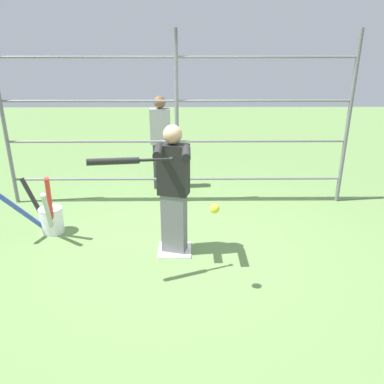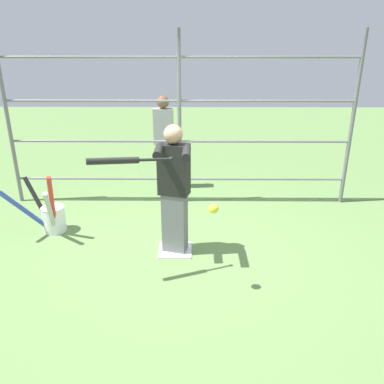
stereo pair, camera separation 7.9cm
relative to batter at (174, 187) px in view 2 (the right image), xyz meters
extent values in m
plane|color=#608447|center=(0.00, -0.02, -0.85)|extent=(24.00, 24.00, 0.00)
cube|color=white|center=(0.00, -0.02, -0.84)|extent=(0.40, 0.40, 0.02)
cylinder|color=slate|center=(-2.60, -1.62, 0.46)|extent=(0.06, 0.06, 2.61)
cylinder|color=slate|center=(0.00, -1.62, 0.46)|extent=(0.06, 0.06, 2.61)
cylinder|color=slate|center=(2.60, -1.62, 0.46)|extent=(0.06, 0.06, 2.61)
cylinder|color=slate|center=(0.00, -1.62, -0.46)|extent=(5.21, 0.04, 0.04)
cylinder|color=slate|center=(0.00, -1.62, 0.15)|extent=(5.21, 0.04, 0.04)
cylinder|color=slate|center=(0.00, -1.62, 0.76)|extent=(5.21, 0.04, 0.04)
cylinder|color=slate|center=(0.00, -1.62, 1.37)|extent=(5.21, 0.04, 0.04)
cube|color=slate|center=(0.00, -0.02, -0.47)|extent=(0.32, 0.24, 0.75)
cube|color=black|center=(0.00, -0.02, 0.20)|extent=(0.38, 0.28, 0.59)
sphere|color=tan|center=(0.00, -0.02, 0.61)|extent=(0.21, 0.21, 0.21)
cylinder|color=black|center=(-0.15, 0.23, 0.47)|extent=(0.09, 0.42, 0.09)
cylinder|color=black|center=(0.15, 0.15, 0.47)|extent=(0.09, 0.42, 0.09)
sphere|color=black|center=(0.00, 0.40, 0.45)|extent=(0.05, 0.05, 0.05)
cylinder|color=black|center=(0.15, 0.46, 0.46)|extent=(0.32, 0.15, 0.05)
cylinder|color=black|center=(0.54, 0.61, 0.49)|extent=(0.49, 0.24, 0.10)
sphere|color=yellow|center=(-0.42, 0.79, 0.07)|extent=(0.10, 0.10, 0.10)
cylinder|color=white|center=(1.67, -0.54, -0.67)|extent=(0.30, 0.30, 0.35)
torus|color=white|center=(1.67, -0.54, -0.50)|extent=(0.31, 0.31, 0.01)
cylinder|color=#B2B2B7|center=(1.61, -0.30, -0.47)|extent=(0.17, 0.43, 0.70)
cylinder|color=black|center=(1.89, -0.62, -0.46)|extent=(0.39, 0.20, 0.71)
cylinder|color=red|center=(1.60, -0.38, -0.39)|extent=(0.17, 0.29, 0.84)
cylinder|color=#334CB2|center=(1.93, -0.34, -0.47)|extent=(0.50, 0.40, 0.70)
cube|color=#3F3F47|center=(0.30, -2.27, -0.45)|extent=(0.27, 0.16, 0.80)
cube|color=#99999E|center=(0.30, -2.27, 0.25)|extent=(0.33, 0.18, 0.60)
sphere|color=brown|center=(0.30, -2.27, 0.66)|extent=(0.21, 0.21, 0.21)
camera|label=1|loc=(-0.17, 4.03, 1.50)|focal=35.00mm
camera|label=2|loc=(-0.25, 4.03, 1.50)|focal=35.00mm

